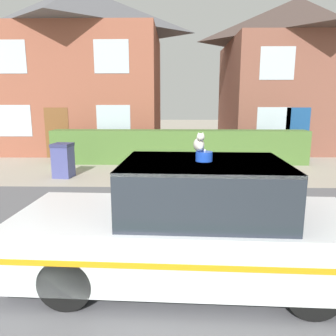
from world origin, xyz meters
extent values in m
cube|color=#5B5B60|center=(0.00, 4.06, 0.01)|extent=(28.00, 6.35, 0.01)
cube|color=#4C7233|center=(1.03, 10.90, 0.64)|extent=(9.72, 0.82, 1.28)
cylinder|color=black|center=(-0.33, 3.32, 0.33)|extent=(0.64, 0.23, 0.64)
cylinder|color=black|center=(-0.39, 1.81, 0.33)|extent=(0.64, 0.23, 0.64)
cylinder|color=black|center=(2.45, 3.20, 0.33)|extent=(0.64, 0.23, 0.64)
cylinder|color=black|center=(2.39, 1.70, 0.33)|extent=(0.64, 0.23, 0.64)
cube|color=silver|center=(1.03, 2.51, 0.56)|extent=(4.55, 1.89, 0.75)
cube|color=#232833|center=(1.22, 2.50, 1.29)|extent=(2.11, 1.62, 0.69)
cube|color=silver|center=(1.22, 2.50, 1.61)|extent=(2.11, 1.62, 0.04)
cube|color=orange|center=(1.06, 3.36, 0.62)|extent=(4.26, 0.18, 0.07)
cube|color=orange|center=(0.99, 1.65, 0.62)|extent=(4.26, 0.18, 0.07)
cylinder|color=blue|center=(1.22, 2.50, 1.69)|extent=(0.22, 0.22, 0.12)
ellipsoid|color=silver|center=(1.16, 2.52, 1.84)|extent=(0.17, 0.22, 0.17)
ellipsoid|color=white|center=(1.17, 2.45, 1.83)|extent=(0.08, 0.07, 0.09)
sphere|color=silver|center=(1.17, 2.44, 1.94)|extent=(0.10, 0.10, 0.10)
cone|color=silver|center=(1.14, 2.44, 1.99)|extent=(0.04, 0.04, 0.04)
cone|color=silver|center=(1.20, 2.45, 1.99)|extent=(0.04, 0.04, 0.04)
cylinder|color=silver|center=(1.22, 2.60, 1.77)|extent=(0.06, 0.16, 0.03)
cube|color=#93513D|center=(-3.75, 15.05, 2.77)|extent=(7.52, 6.02, 5.55)
pyramid|color=#56565B|center=(-3.75, 15.05, 6.60)|extent=(7.90, 6.32, 2.11)
cube|color=brown|center=(-4.07, 12.03, 1.05)|extent=(1.00, 0.02, 2.10)
cube|color=silver|center=(-5.82, 12.03, 1.55)|extent=(1.40, 0.02, 1.30)
cube|color=silver|center=(-1.68, 12.03, 1.55)|extent=(1.40, 0.02, 1.30)
cube|color=silver|center=(-5.82, 12.03, 4.11)|extent=(1.40, 0.02, 1.30)
cube|color=silver|center=(-1.68, 12.03, 4.11)|extent=(1.40, 0.02, 1.30)
cube|color=brown|center=(6.82, 15.54, 2.61)|extent=(6.59, 6.40, 5.22)
pyramid|color=#473833|center=(6.82, 15.54, 6.24)|extent=(6.92, 6.72, 2.03)
cube|color=navy|center=(6.03, 12.33, 1.05)|extent=(1.00, 0.02, 2.10)
cube|color=silver|center=(5.01, 12.33, 1.46)|extent=(1.40, 0.02, 1.30)
cube|color=silver|center=(5.01, 12.33, 3.86)|extent=(1.40, 0.02, 1.30)
cube|color=#474C8C|center=(-2.65, 8.47, 0.49)|extent=(0.60, 0.61, 0.98)
cube|color=navy|center=(-2.65, 8.47, 1.03)|extent=(0.63, 0.64, 0.10)
camera|label=1|loc=(0.85, -1.59, 2.39)|focal=35.00mm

